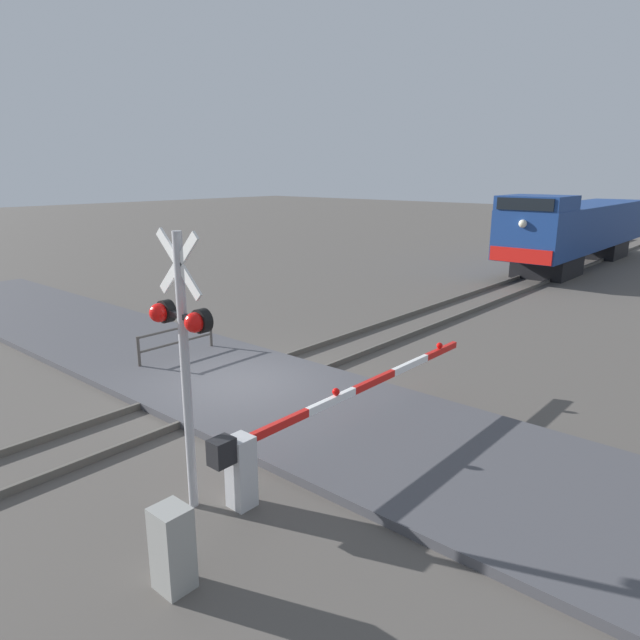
{
  "coord_description": "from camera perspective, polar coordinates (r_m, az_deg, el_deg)",
  "views": [
    {
      "loc": [
        9.75,
        -8.32,
        5.0
      ],
      "look_at": [
        0.95,
        1.8,
        1.49
      ],
      "focal_mm": 31.86,
      "sensor_mm": 36.0,
      "label": 1
    }
  ],
  "objects": [
    {
      "name": "locomotive",
      "position": [
        33.94,
        24.42,
        8.34
      ],
      "size": [
        2.96,
        15.95,
        3.97
      ],
      "color": "black",
      "rests_on": "ground_plane"
    },
    {
      "name": "rail_track_left",
      "position": [
        14.25,
        -9.92,
        -5.8
      ],
      "size": [
        0.08,
        80.0,
        0.15
      ],
      "primitive_type": "cube",
      "color": "#59544C",
      "rests_on": "ground_plane"
    },
    {
      "name": "utility_cabinet",
      "position": [
        7.67,
        -14.6,
        -21.32
      ],
      "size": [
        0.43,
        0.4,
        1.11
      ],
      "primitive_type": "cube",
      "color": "#999993",
      "rests_on": "ground_plane"
    },
    {
      "name": "road_surface",
      "position": [
        13.73,
        -8.01,
        -6.5
      ],
      "size": [
        36.0,
        4.52,
        0.16
      ],
      "primitive_type": "cube",
      "color": "#47474C",
      "rests_on": "ground_plane"
    },
    {
      "name": "crossing_gate",
      "position": [
        9.59,
        -2.85,
        -11.29
      ],
      "size": [
        0.36,
        7.21,
        1.27
      ],
      "color": "silver",
      "rests_on": "ground_plane"
    },
    {
      "name": "guard_railing",
      "position": [
        15.82,
        -14.21,
        -1.9
      ],
      "size": [
        0.08,
        2.4,
        0.95
      ],
      "color": "#4C4742",
      "rests_on": "ground_plane"
    },
    {
      "name": "rail_track_right",
      "position": [
        13.23,
        -5.95,
        -7.29
      ],
      "size": [
        0.08,
        80.0,
        0.15
      ],
      "primitive_type": "cube",
      "color": "#59544C",
      "rests_on": "ground_plane"
    },
    {
      "name": "crossing_signal",
      "position": [
        8.34,
        -13.65,
        -2.08
      ],
      "size": [
        1.18,
        0.33,
        4.25
      ],
      "color": "#ADADB2",
      "rests_on": "ground_plane"
    },
    {
      "name": "ground_plane",
      "position": [
        13.76,
        -8.0,
        -6.81
      ],
      "size": [
        160.0,
        160.0,
        0.0
      ],
      "primitive_type": "plane",
      "color": "#514C47"
    }
  ]
}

